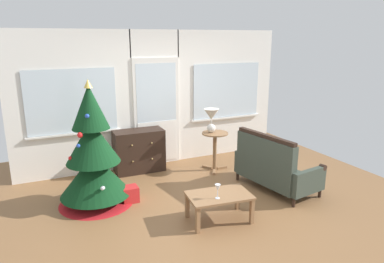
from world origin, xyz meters
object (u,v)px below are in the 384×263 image
dresser_cabinet (139,151)px  settee_sofa (273,168)px  table_lamp (211,117)px  christmas_tree (93,159)px  gift_box (130,194)px  wine_glass (218,188)px  side_table (215,144)px  coffee_table (219,198)px

dresser_cabinet → settee_sofa: 2.43m
settee_sofa → table_lamp: size_ratio=3.30×
christmas_tree → gift_box: bearing=-19.0°
christmas_tree → settee_sofa: size_ratio=1.28×
table_lamp → wine_glass: size_ratio=2.26×
gift_box → side_table: bearing=19.5°
side_table → wine_glass: bearing=-117.4°
settee_sofa → coffee_table: bearing=-157.5°
settee_sofa → table_lamp: (-0.49, 1.21, 0.63)m
coffee_table → gift_box: (-0.94, 1.07, -0.21)m
dresser_cabinet → coffee_table: bearing=-79.1°
dresser_cabinet → gift_box: (-0.50, -1.18, -0.27)m
dresser_cabinet → side_table: size_ratio=1.26×
christmas_tree → table_lamp: christmas_tree is taller
side_table → table_lamp: 0.50m
dresser_cabinet → gift_box: 1.31m
settee_sofa → side_table: size_ratio=2.01×
table_lamp → gift_box: table_lamp is taller
dresser_cabinet → settee_sofa: bearing=-45.1°
dresser_cabinet → settee_sofa: (1.71, -1.72, -0.01)m
side_table → gift_box: side_table is taller
dresser_cabinet → wine_glass: (0.35, -2.34, 0.13)m
coffee_table → wine_glass: bearing=-129.8°
christmas_tree → dresser_cabinet: bearing=46.1°
settee_sofa → gift_box: 2.30m
table_lamp → coffee_table: size_ratio=0.49×
christmas_tree → dresser_cabinet: 1.44m
wine_glass → gift_box: 1.50m
table_lamp → christmas_tree: bearing=-166.9°
settee_sofa → coffee_table: size_ratio=1.63×
wine_glass → gift_box: size_ratio=0.82×
christmas_tree → coffee_table: (1.41, -1.23, -0.38)m
christmas_tree → gift_box: size_ratio=7.80×
side_table → coffee_table: size_ratio=0.81×
wine_glass → dresser_cabinet: bearing=98.6°
table_lamp → wine_glass: table_lamp is taller
side_table → table_lamp: bearing=146.3°
dresser_cabinet → gift_box: bearing=-113.1°
side_table → dresser_cabinet: bearing=157.0°
gift_box → table_lamp: bearing=21.3°
wine_glass → gift_box: wine_glass is taller
christmas_tree → coffee_table: 1.91m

